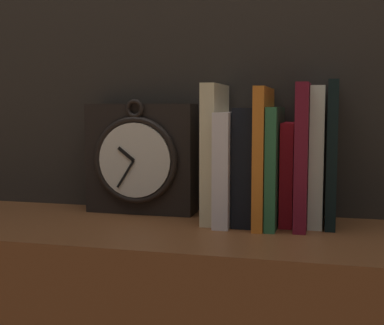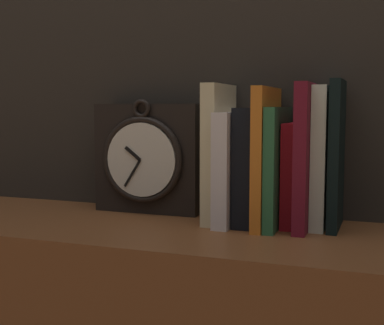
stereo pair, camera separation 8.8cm
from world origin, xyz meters
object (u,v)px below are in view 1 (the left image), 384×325
object	(u,v)px
book_slot3_orange	(263,156)
book_slot6_maroon	(303,155)
book_slot5_red	(289,173)
book_slot7_white	(317,156)
clock	(141,159)
book_slot1_white	(228,167)
book_slot8_black	(332,154)
book_slot2_black	(248,165)
book_slot4_green	(275,166)
book_slot0_cream	(215,153)

from	to	relation	value
book_slot3_orange	book_slot6_maroon	size ratio (longest dim) A/B	0.98
book_slot5_red	book_slot7_white	xyz separation A→B (m)	(0.05, 0.00, 0.03)
clock	book_slot1_white	world-z (taller)	clock
book_slot8_black	book_slot2_black	bearing A→B (deg)	-176.68
book_slot5_red	book_slot3_orange	bearing A→B (deg)	-153.75
clock	book_slot6_maroon	size ratio (longest dim) A/B	0.90
clock	book_slot1_white	xyz separation A→B (m)	(0.18, -0.04, -0.01)
clock	book_slot2_black	world-z (taller)	clock
clock	book_slot4_green	xyz separation A→B (m)	(0.26, -0.04, -0.00)
book_slot0_cream	book_slot6_maroon	world-z (taller)	same
book_slot0_cream	book_slot1_white	xyz separation A→B (m)	(0.03, -0.01, -0.02)
book_slot6_maroon	book_slot7_white	world-z (taller)	book_slot6_maroon
clock	book_slot3_orange	size ratio (longest dim) A/B	0.92
clock	book_slot0_cream	xyz separation A→B (m)	(0.15, -0.03, 0.02)
clock	book_slot8_black	world-z (taller)	book_slot8_black
book_slot8_black	book_slot0_cream	bearing A→B (deg)	-177.70
book_slot3_orange	book_slot7_white	world-z (taller)	book_slot7_white
book_slot7_white	book_slot6_maroon	bearing A→B (deg)	-143.18
book_slot0_cream	clock	bearing A→B (deg)	168.37
book_slot7_white	book_slot0_cream	bearing A→B (deg)	-176.57
book_slot1_white	book_slot5_red	size ratio (longest dim) A/B	1.10
book_slot5_red	clock	bearing A→B (deg)	175.56
book_slot3_orange	book_slot7_white	distance (m)	0.09
clock	book_slot7_white	world-z (taller)	book_slot7_white
book_slot7_white	book_slot8_black	size ratio (longest dim) A/B	0.96
book_slot0_cream	book_slot1_white	world-z (taller)	book_slot0_cream
book_slot2_black	book_slot8_black	size ratio (longest dim) A/B	0.81
book_slot0_cream	book_slot5_red	bearing A→B (deg)	4.17
clock	book_slot6_maroon	world-z (taller)	book_slot6_maroon
book_slot8_black	book_slot5_red	bearing A→B (deg)	178.95
book_slot2_black	book_slot3_orange	distance (m)	0.03
book_slot0_cream	book_slot4_green	xyz separation A→B (m)	(0.11, -0.01, -0.02)
clock	book_slot7_white	bearing A→B (deg)	-3.59
book_slot1_white	book_slot6_maroon	xyz separation A→B (m)	(0.13, 0.00, 0.02)
book_slot1_white	book_slot7_white	size ratio (longest dim) A/B	0.82
book_slot3_orange	book_slot5_red	size ratio (longest dim) A/B	1.34
book_slot5_red	book_slot0_cream	bearing A→B (deg)	-175.83
clock	book_slot1_white	size ratio (longest dim) A/B	1.12
book_slot1_white	book_slot5_red	distance (m)	0.11
book_slot1_white	book_slot5_red	bearing A→B (deg)	9.98
book_slot2_black	book_slot8_black	bearing A→B (deg)	3.32
book_slot0_cream	book_slot4_green	size ratio (longest dim) A/B	1.20
book_slot6_maroon	book_slot8_black	distance (m)	0.05
book_slot6_maroon	book_slot8_black	xyz separation A→B (m)	(0.05, 0.01, 0.00)
book_slot0_cream	book_slot8_black	xyz separation A→B (m)	(0.20, 0.01, 0.00)
book_slot8_black	clock	bearing A→B (deg)	176.25
book_slot5_red	book_slot6_maroon	distance (m)	0.04
book_slot4_green	book_slot8_black	xyz separation A→B (m)	(0.09, 0.02, 0.02)
book_slot1_white	book_slot3_orange	distance (m)	0.06
clock	book_slot2_black	xyz separation A→B (m)	(0.21, -0.03, -0.00)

